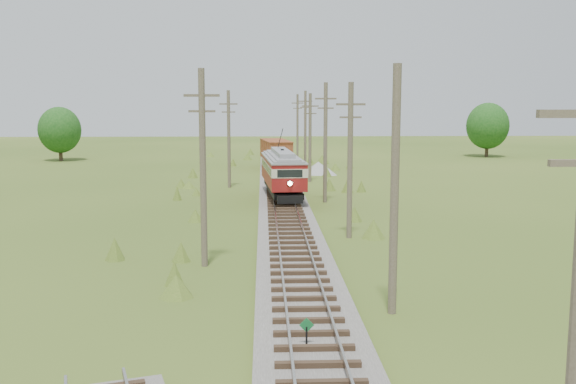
{
  "coord_description": "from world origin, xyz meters",
  "views": [
    {
      "loc": [
        -1.48,
        -16.96,
        7.44
      ],
      "look_at": [
        0.0,
        20.95,
        2.2
      ],
      "focal_mm": 40.0,
      "sensor_mm": 36.0,
      "label": 1
    }
  ],
  "objects_px": {
    "switch_marker": "(307,332)",
    "gondola": "(276,151)",
    "gravel_pile": "(320,168)",
    "streetcar": "(282,170)"
  },
  "relations": [
    {
      "from": "switch_marker",
      "to": "gravel_pile",
      "type": "bearing_deg",
      "value": 84.49
    },
    {
      "from": "switch_marker",
      "to": "gondola",
      "type": "height_order",
      "value": "gondola"
    },
    {
      "from": "streetcar",
      "to": "gravel_pile",
      "type": "relative_size",
      "value": 2.87
    },
    {
      "from": "streetcar",
      "to": "gondola",
      "type": "distance_m",
      "value": 24.37
    },
    {
      "from": "switch_marker",
      "to": "gravel_pile",
      "type": "height_order",
      "value": "gravel_pile"
    },
    {
      "from": "switch_marker",
      "to": "gondola",
      "type": "relative_size",
      "value": 0.13
    },
    {
      "from": "switch_marker",
      "to": "gondola",
      "type": "xyz_separation_m",
      "value": [
        0.2,
        55.02,
        1.4
      ]
    },
    {
      "from": "switch_marker",
      "to": "streetcar",
      "type": "xyz_separation_m",
      "value": [
        0.2,
        30.66,
        1.77
      ]
    },
    {
      "from": "switch_marker",
      "to": "streetcar",
      "type": "relative_size",
      "value": 0.1
    },
    {
      "from": "gondola",
      "to": "gravel_pile",
      "type": "bearing_deg",
      "value": -60.41
    }
  ]
}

